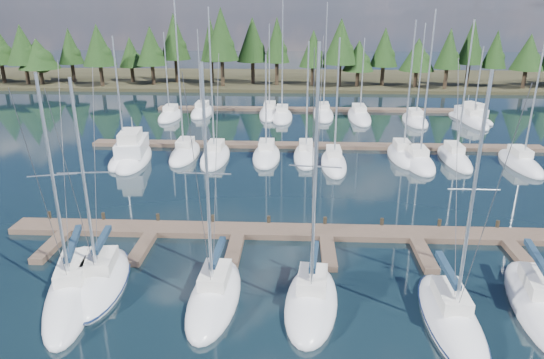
# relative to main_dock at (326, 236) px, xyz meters

# --- Properties ---
(ground) EXTENTS (260.00, 260.00, 0.00)m
(ground) POSITION_rel_main_dock_xyz_m (0.00, 12.64, -0.20)
(ground) COLOR black
(ground) RESTS_ON ground
(far_shore) EXTENTS (220.00, 30.00, 0.60)m
(far_shore) POSITION_rel_main_dock_xyz_m (0.00, 72.64, 0.10)
(far_shore) COLOR #312D1B
(far_shore) RESTS_ON ground
(main_dock) EXTENTS (44.00, 6.13, 0.90)m
(main_dock) POSITION_rel_main_dock_xyz_m (0.00, 0.00, 0.00)
(main_dock) COLOR brown
(main_dock) RESTS_ON ground
(back_docks) EXTENTS (50.00, 21.80, 0.40)m
(back_docks) POSITION_rel_main_dock_xyz_m (0.00, 32.23, -0.00)
(back_docks) COLOR brown
(back_docks) RESTS_ON ground
(front_sailboat_0) EXTENTS (5.22, 10.58, 12.92)m
(front_sailboat_0) POSITION_rel_main_dock_xyz_m (-14.33, -7.24, 0.08)
(front_sailboat_0) COLOR silver
(front_sailboat_0) RESTS_ON ground
(front_sailboat_1) EXTENTS (3.96, 8.33, 12.57)m
(front_sailboat_1) POSITION_rel_main_dock_xyz_m (-13.13, -6.39, 0.07)
(front_sailboat_1) COLOR silver
(front_sailboat_1) RESTS_ON ground
(front_sailboat_2) EXTENTS (2.88, 7.87, 13.46)m
(front_sailboat_2) POSITION_rel_main_dock_xyz_m (-6.42, -7.60, 0.09)
(front_sailboat_2) COLOR silver
(front_sailboat_2) RESTS_ON ground
(front_sailboat_3) EXTENTS (3.48, 7.80, 14.36)m
(front_sailboat_3) POSITION_rel_main_dock_xyz_m (-1.22, -7.77, 0.10)
(front_sailboat_3) COLOR silver
(front_sailboat_3) RESTS_ON ground
(front_sailboat_4) EXTENTS (2.66, 8.68, 13.37)m
(front_sailboat_4) POSITION_rel_main_dock_xyz_m (5.70, -8.98, 0.08)
(front_sailboat_4) COLOR silver
(front_sailboat_4) RESTS_ON ground
(front_sailboat_5) EXTENTS (4.09, 9.39, 14.98)m
(front_sailboat_5) POSITION_rel_main_dock_xyz_m (10.67, -7.48, 0.09)
(front_sailboat_5) COLOR silver
(front_sailboat_5) RESTS_ON ground
(back_sailboat_rows) EXTENTS (44.50, 32.68, 16.80)m
(back_sailboat_rows) POSITION_rel_main_dock_xyz_m (0.53, 27.80, 0.06)
(back_sailboat_rows) COLOR silver
(back_sailboat_rows) RESTS_ON ground
(motor_yacht_left) EXTENTS (4.88, 10.70, 5.17)m
(motor_yacht_left) POSITION_rel_main_dock_xyz_m (-18.81, 17.08, 0.35)
(motor_yacht_left) COLOR silver
(motor_yacht_left) RESTS_ON ground
(motor_yacht_right) EXTENTS (5.82, 8.43, 4.01)m
(motor_yacht_right) POSITION_rel_main_dock_xyz_m (22.06, 37.52, 0.25)
(motor_yacht_right) COLOR silver
(motor_yacht_right) RESTS_ON ground
(tree_line) EXTENTS (183.63, 11.90, 14.12)m
(tree_line) POSITION_rel_main_dock_xyz_m (-1.10, 62.75, 7.38)
(tree_line) COLOR black
(tree_line) RESTS_ON far_shore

